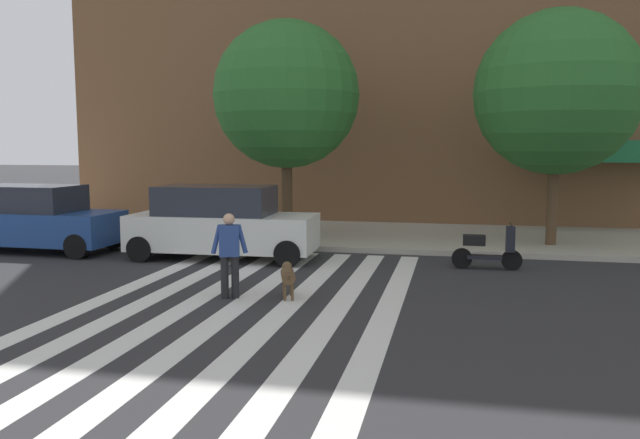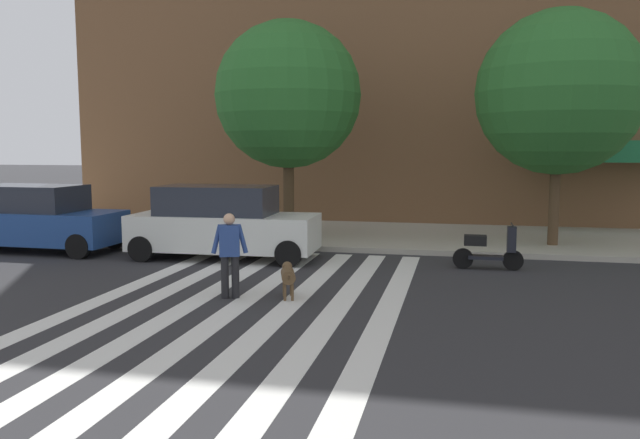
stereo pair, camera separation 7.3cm
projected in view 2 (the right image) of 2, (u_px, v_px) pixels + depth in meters
name	position (u px, v px, depth m)	size (l,w,h in m)	color
ground_plane	(193.00, 322.00, 10.37)	(160.00, 160.00, 0.00)	#2B2B2D
sidewalk_far	(325.00, 234.00, 20.38)	(80.00, 6.00, 0.15)	#A9A494
crosswalk_stripes	(214.00, 323.00, 10.29)	(5.85, 14.07, 0.01)	silver
parked_car_near_curb	(34.00, 219.00, 17.44)	(4.78, 2.00, 1.84)	navy
parked_car_behind_first	(222.00, 223.00, 16.23)	(4.85, 2.03, 1.90)	silver
parked_scooter	(488.00, 249.00, 14.80)	(1.63, 0.50, 1.11)	black
street_tree_nearest	(288.00, 95.00, 18.78)	(4.40, 4.40, 6.50)	#4C3823
street_tree_middle	(559.00, 93.00, 17.17)	(4.52, 4.52, 6.48)	#4C3823
pedestrian_dog_walker	(230.00, 251.00, 11.93)	(0.70, 0.35, 1.64)	black
dog_on_leash	(288.00, 275.00, 12.02)	(0.45, 0.95, 0.65)	brown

